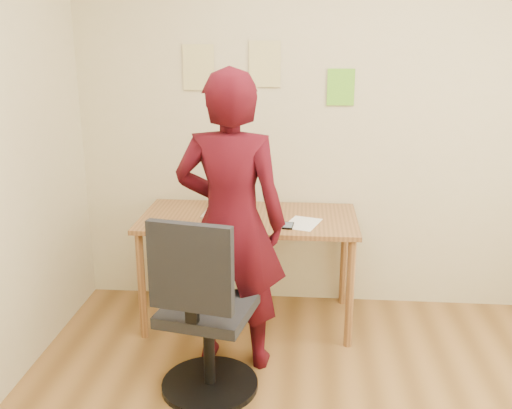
# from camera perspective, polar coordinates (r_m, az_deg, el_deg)

# --- Properties ---
(room) EXTENTS (3.58, 3.58, 2.78)m
(room) POSITION_cam_1_polar(r_m,az_deg,el_deg) (2.21, 9.40, 2.66)
(room) COLOR brown
(room) RESTS_ON ground
(desk) EXTENTS (1.40, 0.70, 0.74)m
(desk) POSITION_cam_1_polar(r_m,az_deg,el_deg) (3.74, -0.73, -2.46)
(desk) COLOR #8F5E31
(desk) RESTS_ON ground
(laptop) EXTENTS (0.33, 0.30, 0.23)m
(laptop) POSITION_cam_1_polar(r_m,az_deg,el_deg) (3.77, -2.72, -0.11)
(laptop) COLOR silver
(laptop) RESTS_ON desk
(paper_sheet) EXTENTS (0.26, 0.31, 0.00)m
(paper_sheet) POSITION_cam_1_polar(r_m,az_deg,el_deg) (3.59, 4.68, -1.89)
(paper_sheet) COLOR white
(paper_sheet) RESTS_ON desk
(phone) EXTENTS (0.07, 0.13, 0.01)m
(phone) POSITION_cam_1_polar(r_m,az_deg,el_deg) (3.52, 3.23, -2.12)
(phone) COLOR black
(phone) RESTS_ON desk
(wall_note_left) EXTENTS (0.21, 0.00, 0.30)m
(wall_note_left) POSITION_cam_1_polar(r_m,az_deg,el_deg) (3.95, -5.77, 13.48)
(wall_note_left) COLOR #D6C980
(wall_note_left) RESTS_ON room
(wall_note_mid) EXTENTS (0.21, 0.00, 0.30)m
(wall_note_mid) POSITION_cam_1_polar(r_m,az_deg,el_deg) (3.89, 0.88, 13.87)
(wall_note_mid) COLOR #D6C980
(wall_note_mid) RESTS_ON room
(wall_note_right) EXTENTS (0.18, 0.00, 0.24)m
(wall_note_right) POSITION_cam_1_polar(r_m,az_deg,el_deg) (3.90, 8.47, 11.53)
(wall_note_right) COLOR #6CC52C
(wall_note_right) RESTS_ON room
(office_chair) EXTENTS (0.53, 0.55, 1.02)m
(office_chair) POSITION_cam_1_polar(r_m,az_deg,el_deg) (3.05, -5.26, -11.55)
(office_chair) COLOR black
(office_chair) RESTS_ON ground
(person) EXTENTS (0.66, 0.46, 1.72)m
(person) POSITION_cam_1_polar(r_m,az_deg,el_deg) (3.20, -2.52, -1.87)
(person) COLOR #3D0810
(person) RESTS_ON ground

